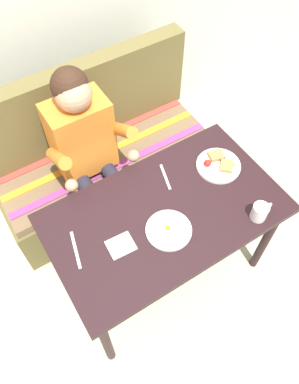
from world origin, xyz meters
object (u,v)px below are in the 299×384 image
plate_eggs (169,230)px  knife (76,250)px  plate_breakfast (219,165)px  napkin (121,245)px  couch (102,162)px  person (87,146)px  fork (165,177)px  coffee_mug (260,212)px  table (165,220)px

plate_eggs → knife: size_ratio=1.13×
plate_breakfast → napkin: plate_breakfast is taller
couch → napkin: size_ratio=11.46×
person → fork: 0.48m
plate_breakfast → knife: bearing=-177.4°
person → plate_breakfast: size_ratio=5.01×
person → couch: bearing=51.4°
person → plate_breakfast: person is taller
napkin → plate_eggs: bearing=-13.0°
coffee_mug → person: bearing=120.9°
table → napkin: size_ratio=9.55×
plate_breakfast → fork: bearing=162.1°
table → napkin: napkin is taller
couch → plate_breakfast: 0.89m
table → couch: bearing=90.0°
fork → knife: size_ratio=0.85×
person → fork: person is taller
plate_eggs → knife: 0.45m
table → person: 0.61m
couch → plate_breakfast: bearing=-58.9°
napkin → fork: (0.40, 0.23, -0.00)m
knife → table: bearing=8.0°
person → knife: 0.64m
napkin → knife: 0.21m
fork → knife: same height
napkin → knife: bearing=153.9°
couch → plate_eggs: bearing=-93.1°
person → fork: (0.26, -0.41, -0.01)m
couch → plate_eggs: 0.96m
coffee_mug → napkin: bearing=161.2°
table → plate_eggs: size_ratio=5.30×
fork → plate_eggs: bearing=-104.3°
person → napkin: person is taller
plate_breakfast → napkin: (-0.69, -0.13, -0.01)m
couch → fork: (0.12, -0.58, 0.40)m
person → plate_eggs: 0.70m
knife → coffee_mug: bearing=-6.7°
coffee_mug → fork: (-0.26, 0.45, -0.05)m
fork → knife: bearing=-151.0°
plate_eggs → coffee_mug: size_ratio=1.92×
table → plate_breakfast: size_ratio=4.96×
napkin → fork: size_ratio=0.74×
person → napkin: bearing=-102.8°
fork → couch: bearing=118.0°
plate_eggs → fork: size_ratio=1.33×
couch → napkin: 0.95m
plate_eggs → coffee_mug: bearing=-21.9°
table → person: size_ratio=0.99×
couch → plate_breakfast: size_ratio=5.95×
plate_eggs → napkin: (-0.24, 0.05, -0.01)m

